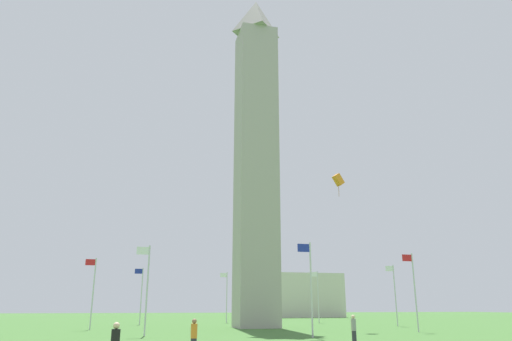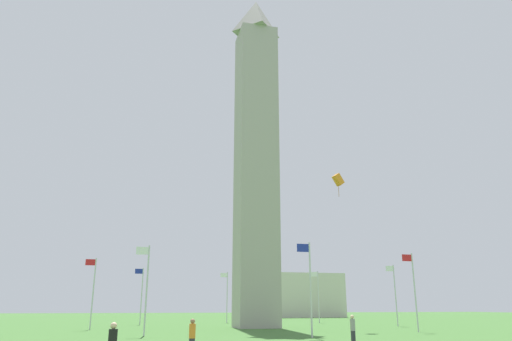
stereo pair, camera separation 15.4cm
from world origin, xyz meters
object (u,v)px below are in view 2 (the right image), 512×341
Objects in this scene: flagpole_sw at (318,294)px; distant_building at (295,296)px; flagpole_e at (310,284)px; person_orange_shirt at (192,337)px; person_gray_shirt at (353,329)px; flagpole_s at (395,292)px; kite_orange_box at (338,180)px; flagpole_nw at (141,293)px; flagpole_w at (227,294)px; flagpole_ne at (146,285)px; flagpole_n at (93,289)px; obelisk_monument at (256,148)px; flagpole_se at (414,288)px.

distant_building is at bearing -103.97° from flagpole_sw.
flagpole_e is 4.21× the size of person_orange_shirt.
person_gray_shirt is (11.99, 36.42, -3.11)m from flagpole_sw.
kite_orange_box reaches higher than flagpole_s.
flagpole_sw is 1.00× the size of flagpole_nw.
flagpole_e is 2.80× the size of kite_orange_box.
flagpole_w is at bearing 1.14° from person_orange_shirt.
person_gray_shirt is at bearing 137.85° from flagpole_ne.
flagpole_w and flagpole_nw have the same top height.
flagpole_w is 4.21× the size of person_orange_shirt.
obelisk_monument is at bearing 180.00° from flagpole_n.
flagpole_ne is 1.00× the size of flagpole_sw.
flagpole_w is at bearing -89.79° from obelisk_monument.
obelisk_monument reaches higher than distant_building.
distant_building reaches higher than flagpole_n.
distant_building is at bearing -107.81° from flagpole_e.
obelisk_monument reaches higher than person_orange_shirt.
obelisk_monument reaches higher than flagpole_w.
person_orange_shirt is (22.83, 16.42, -3.14)m from flagpole_se.
flagpole_se is at bearing -66.89° from person_gray_shirt.
flagpole_se is 4.08× the size of person_gray_shirt.
obelisk_monument is 5.81× the size of flagpole_ne.
obelisk_monument reaches higher than flagpole_se.
flagpole_s is (-29.95, -12.41, 0.00)m from flagpole_ne.
distant_building reaches higher than person_orange_shirt.
flagpole_se is at bearing 135.00° from flagpole_nw.
obelisk_monument is at bearing 90.21° from flagpole_w.
person_orange_shirt is at bearing 61.03° from flagpole_sw.
flagpole_sw is at bearing -135.00° from flagpole_ne.
flagpole_s is at bearing 157.50° from flagpole_nw.
flagpole_ne is at bearing 20.71° from person_orange_shirt.
flagpole_w is (12.41, -5.14, 0.00)m from flagpole_sw.
flagpole_s is (-5.14, -12.41, 0.00)m from flagpole_se.
flagpole_se is at bearing -157.50° from flagpole_e.
flagpole_sw and flagpole_nw have the same top height.
flagpole_s reaches higher than person_orange_shirt.
obelisk_monument is 5.81× the size of flagpole_nw.
flagpole_nw is (24.81, -24.81, 0.00)m from flagpole_se.
flagpole_e is at bearing 157.50° from flagpole_ne.
flagpole_ne is 72.02m from distant_building.
person_orange_shirt is at bearing 45.86° from flagpole_s.
flagpole_e is 13.43m from flagpole_se.
flagpole_ne is 0.39× the size of distant_building.
flagpole_nw is 41.40m from person_orange_shirt.
flagpole_e is 1.00× the size of flagpole_s.
flagpole_s is (-35.09, 0.00, 0.00)m from flagpole_n.
flagpole_e is at bearing 67.50° from flagpole_sw.
flagpole_sw is at bearing -67.50° from flagpole_s.
flagpole_s is 32.42m from flagpole_nw.
flagpole_se is 16.98m from person_gray_shirt.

